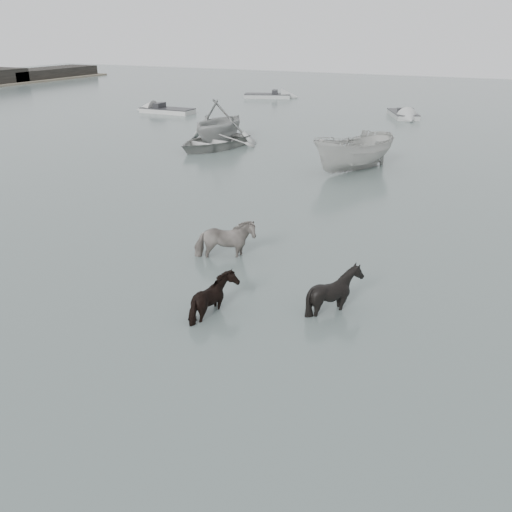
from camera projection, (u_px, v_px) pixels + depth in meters
name	position (u px, v px, depth m)	size (l,w,h in m)	color
ground	(211.00, 294.00, 14.74)	(140.00, 140.00, 0.00)	#54645E
pony_pinto	(225.00, 234.00, 16.74)	(0.83, 1.82, 1.54)	black
pony_dark	(214.00, 290.00, 13.46)	(1.28, 1.10, 1.29)	black
pony_black	(335.00, 283.00, 13.68)	(1.16, 1.31, 1.44)	black
rowboat_lead	(213.00, 139.00, 31.79)	(3.47, 4.85, 1.01)	#A6A6A1
rowboat_trail	(219.00, 120.00, 33.08)	(4.35, 5.04, 2.65)	#ACAFAC
boat_small	(354.00, 151.00, 26.72)	(1.86, 4.95, 1.91)	#B1B1AC
skiff_outer	(167.00, 108.00, 44.53)	(5.90, 1.60, 0.75)	beige
skiff_mid	(403.00, 112.00, 42.64)	(5.52, 1.60, 0.75)	#A2A4A2
skiff_far	(267.00, 94.00, 53.63)	(5.93, 1.60, 0.75)	#ADB0AD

